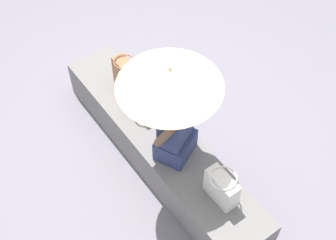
{
  "coord_description": "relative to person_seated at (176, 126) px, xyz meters",
  "views": [
    {
      "loc": [
        -2.16,
        1.48,
        4.01
      ],
      "look_at": [
        -0.11,
        -0.0,
        0.78
      ],
      "focal_mm": 50.79,
      "sensor_mm": 36.0,
      "label": 1
    }
  ],
  "objects": [
    {
      "name": "handbag_black",
      "position": [
        -0.59,
        -0.03,
        -0.23
      ],
      "size": [
        0.31,
        0.23,
        0.31
      ],
      "color": "silver",
      "rests_on": "stone_bench"
    },
    {
      "name": "parasol",
      "position": [
        -0.01,
        0.08,
        0.65
      ],
      "size": [
        0.82,
        0.82,
        1.16
      ],
      "color": "#B7B7BC",
      "rests_on": "stone_bench"
    },
    {
      "name": "person_seated",
      "position": [
        0.0,
        0.0,
        0.0
      ],
      "size": [
        0.4,
        0.51,
        0.9
      ],
      "color": "navy",
      "rests_on": "stone_bench"
    },
    {
      "name": "shoulder_bag_spare",
      "position": [
        0.94,
        -0.08,
        -0.22
      ],
      "size": [
        0.28,
        0.21,
        0.35
      ],
      "color": "brown",
      "rests_on": "stone_bench"
    },
    {
      "name": "tote_bag_canvas",
      "position": [
        0.58,
        -0.0,
        -0.26
      ],
      "size": [
        0.26,
        0.2,
        0.26
      ],
      "color": "brown",
      "rests_on": "stone_bench"
    },
    {
      "name": "stone_bench",
      "position": [
        0.23,
        0.0,
        -0.61
      ],
      "size": [
        2.66,
        0.53,
        0.43
      ],
      "primitive_type": "cube",
      "color": "slate",
      "rests_on": "ground"
    },
    {
      "name": "ground_plane",
      "position": [
        0.23,
        0.0,
        -0.82
      ],
      "size": [
        14.0,
        14.0,
        0.0
      ],
      "primitive_type": "plane",
      "color": "slate"
    }
  ]
}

